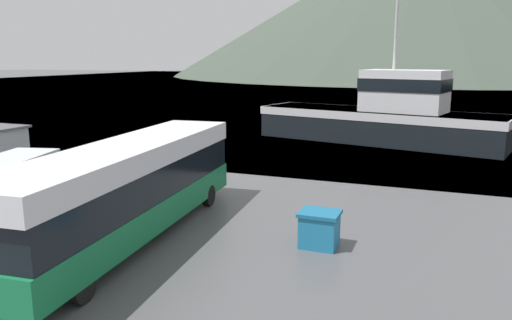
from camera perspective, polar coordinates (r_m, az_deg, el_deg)
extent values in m
plane|color=#3D5160|center=(145.00, 16.85, 8.69)|extent=(240.00, 240.00, 0.00)
cone|color=#3D473D|center=(193.31, 18.30, 16.75)|extent=(174.26, 174.26, 50.70)
cube|color=#146B3D|center=(17.90, -14.18, -5.84)|extent=(3.72, 13.04, 1.02)
cube|color=black|center=(17.60, -14.35, -2.44)|extent=(3.65, 12.78, 1.17)
cube|color=silver|center=(17.40, -14.51, 0.59)|extent=(3.72, 13.04, 0.73)
cube|color=black|center=(23.30, -6.40, 0.74)|extent=(2.26, 0.26, 1.58)
cylinder|color=black|center=(22.36, -10.92, -3.56)|extent=(0.38, 0.92, 0.90)
cylinder|color=black|center=(21.45, -5.46, -4.04)|extent=(0.38, 0.92, 0.90)
cylinder|color=black|center=(15.33, -26.47, -11.80)|extent=(0.38, 0.92, 0.90)
cylinder|color=black|center=(13.97, -19.32, -13.49)|extent=(0.38, 0.92, 0.90)
cube|color=silver|center=(21.59, -26.22, -2.51)|extent=(2.91, 4.64, 2.10)
cube|color=silver|center=(24.24, -22.21, -1.87)|extent=(2.31, 2.25, 1.15)
cube|color=black|center=(23.28, -23.45, -0.12)|extent=(1.60, 0.45, 0.73)
cylinder|color=black|center=(24.59, -24.12, -3.23)|extent=(0.38, 0.73, 0.70)
cylinder|color=black|center=(23.76, -20.59, -3.44)|extent=(0.38, 0.73, 0.70)
cylinder|color=black|center=(20.61, -25.45, -6.10)|extent=(0.38, 0.73, 0.70)
cube|color=black|center=(38.51, 13.82, 3.78)|extent=(18.53, 8.57, 2.38)
cube|color=silver|center=(38.41, 13.88, 5.10)|extent=(18.71, 8.66, 0.59)
cube|color=silver|center=(37.67, 16.59, 7.57)|extent=(6.33, 4.46, 2.99)
cube|color=black|center=(37.65, 16.63, 8.25)|extent=(6.46, 4.57, 0.90)
cylinder|color=#B2B2B7|center=(37.96, 15.76, 15.18)|extent=(0.20, 0.20, 6.98)
cube|color=teal|center=(16.96, 7.25, -8.03)|extent=(1.20, 1.04, 1.10)
cube|color=#1A5F86|center=(16.76, 7.31, -6.07)|extent=(1.32, 1.15, 0.12)
cylinder|color=#B29919|center=(29.74, -15.29, -0.39)|extent=(0.26, 0.26, 0.49)
sphere|color=#B29919|center=(29.68, -15.33, 0.22)|extent=(0.30, 0.30, 0.30)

